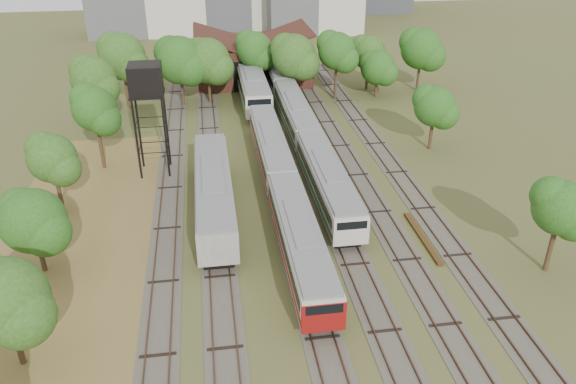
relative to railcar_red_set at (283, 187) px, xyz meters
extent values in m
plane|color=#475123|center=(2.00, -20.18, -1.80)|extent=(240.00, 240.00, 0.00)
cube|color=brown|center=(-16.00, -12.18, -1.78)|extent=(14.00, 60.00, 0.04)
cube|color=#4C473D|center=(-10.00, 4.82, -1.77)|extent=(2.60, 80.00, 0.06)
cube|color=#472D1E|center=(-10.72, 4.82, -1.68)|extent=(0.08, 80.00, 0.14)
cube|color=#472D1E|center=(-9.28, 4.82, -1.68)|extent=(0.08, 80.00, 0.14)
cube|color=#4C473D|center=(-6.00, 4.82, -1.77)|extent=(2.60, 80.00, 0.06)
cube|color=#472D1E|center=(-6.72, 4.82, -1.68)|extent=(0.08, 80.00, 0.14)
cube|color=#472D1E|center=(-5.28, 4.82, -1.68)|extent=(0.08, 80.00, 0.14)
cube|color=#4C473D|center=(0.00, 4.82, -1.77)|extent=(2.60, 80.00, 0.06)
cube|color=#472D1E|center=(-0.72, 4.82, -1.68)|extent=(0.08, 80.00, 0.14)
cube|color=#472D1E|center=(0.72, 4.82, -1.68)|extent=(0.08, 80.00, 0.14)
cube|color=#4C473D|center=(4.00, 4.82, -1.77)|extent=(2.60, 80.00, 0.06)
cube|color=#472D1E|center=(3.28, 4.82, -1.68)|extent=(0.08, 80.00, 0.14)
cube|color=#472D1E|center=(4.72, 4.82, -1.68)|extent=(0.08, 80.00, 0.14)
cube|color=#4C473D|center=(8.00, 4.82, -1.77)|extent=(2.60, 80.00, 0.06)
cube|color=#472D1E|center=(7.28, 4.82, -1.68)|extent=(0.08, 80.00, 0.14)
cube|color=#472D1E|center=(8.72, 4.82, -1.68)|extent=(0.08, 80.00, 0.14)
cube|color=#4C473D|center=(12.00, 4.82, -1.77)|extent=(2.60, 80.00, 0.06)
cube|color=#472D1E|center=(11.28, 4.82, -1.68)|extent=(0.08, 80.00, 0.14)
cube|color=#472D1E|center=(12.72, 4.82, -1.68)|extent=(0.08, 80.00, 0.14)
cube|color=black|center=(0.00, -8.69, -1.43)|extent=(2.05, 15.64, 0.74)
cube|color=beige|center=(0.00, -8.69, 0.11)|extent=(2.70, 17.00, 2.33)
cube|color=black|center=(0.00, -8.69, 0.39)|extent=(2.76, 15.64, 0.79)
cube|color=slate|center=(0.00, -8.69, 1.44)|extent=(2.48, 16.66, 0.34)
cube|color=maroon|center=(0.00, -8.69, -0.54)|extent=(2.76, 16.66, 0.42)
cube|color=maroon|center=(0.00, -17.14, -0.01)|extent=(2.74, 0.25, 2.09)
cube|color=black|center=(0.00, 8.81, -1.43)|extent=(2.05, 15.64, 0.74)
cube|color=beige|center=(0.00, 8.81, 0.11)|extent=(2.70, 17.00, 2.33)
cube|color=black|center=(0.00, 8.81, 0.39)|extent=(2.76, 15.64, 0.79)
cube|color=slate|center=(0.00, 8.81, 1.44)|extent=(2.48, 16.66, 0.34)
cube|color=maroon|center=(0.00, 8.81, -0.54)|extent=(2.76, 16.66, 0.42)
cube|color=black|center=(4.00, 0.32, -1.42)|extent=(2.07, 15.64, 0.75)
cube|color=beige|center=(4.00, 0.32, 0.13)|extent=(2.73, 17.00, 2.36)
cube|color=black|center=(4.00, 0.32, 0.41)|extent=(2.79, 15.64, 0.80)
cube|color=slate|center=(4.00, 0.32, 1.48)|extent=(2.52, 16.66, 0.34)
cube|color=#165A2C|center=(4.00, 0.32, -0.53)|extent=(2.79, 16.66, 0.42)
cube|color=beige|center=(4.00, -8.13, 0.01)|extent=(2.77, 0.25, 2.12)
cube|color=black|center=(4.00, 17.82, -1.42)|extent=(2.07, 15.64, 0.75)
cube|color=beige|center=(4.00, 17.82, 0.13)|extent=(2.73, 17.00, 2.36)
cube|color=black|center=(4.00, 17.82, 0.41)|extent=(2.79, 15.64, 0.80)
cube|color=slate|center=(4.00, 17.82, 1.48)|extent=(2.52, 16.66, 0.34)
cube|color=#165A2C|center=(4.00, 17.82, -0.53)|extent=(2.79, 16.66, 0.42)
cube|color=black|center=(4.00, 35.32, -1.42)|extent=(2.07, 15.64, 0.75)
cube|color=beige|center=(4.00, 35.32, 0.13)|extent=(2.73, 17.00, 2.36)
cube|color=black|center=(4.00, 35.32, 0.41)|extent=(2.79, 15.64, 0.80)
cube|color=slate|center=(4.00, 35.32, 1.48)|extent=(2.52, 16.66, 0.34)
cube|color=#165A2C|center=(4.00, 35.32, -0.53)|extent=(2.79, 16.66, 0.42)
cube|color=black|center=(0.00, 27.31, -1.36)|extent=(2.43, 14.72, 0.88)
cube|color=beige|center=(0.00, 27.31, 0.46)|extent=(3.20, 16.00, 2.76)
cube|color=black|center=(0.00, 27.31, 0.79)|extent=(3.26, 14.72, 0.94)
cube|color=slate|center=(0.00, 27.31, 2.04)|extent=(2.95, 15.68, 0.40)
cube|color=#165A2C|center=(0.00, 27.31, -0.31)|extent=(3.26, 15.68, 0.50)
cube|color=beige|center=(0.00, 19.36, 0.32)|extent=(3.24, 0.25, 2.48)
cube|color=black|center=(-6.00, -0.52, -1.39)|extent=(2.27, 16.56, 0.83)
cube|color=gray|center=(-6.00, -0.52, 0.32)|extent=(3.00, 18.00, 2.58)
cube|color=black|center=(-6.00, -0.52, 0.63)|extent=(3.06, 16.56, 0.88)
cube|color=slate|center=(-6.00, -0.52, 1.79)|extent=(2.76, 17.64, 0.37)
cylinder|color=black|center=(-12.76, 7.30, 2.14)|extent=(0.20, 0.20, 7.89)
cylinder|color=black|center=(-10.10, 7.30, 2.14)|extent=(0.20, 0.20, 7.89)
cylinder|color=black|center=(-12.76, 9.97, 2.14)|extent=(0.20, 0.20, 7.89)
cylinder|color=black|center=(-10.10, 9.97, 2.14)|extent=(0.20, 0.20, 7.89)
cube|color=black|center=(-11.43, 8.63, 6.19)|extent=(3.11, 3.11, 0.20)
cube|color=black|center=(-11.43, 8.63, 7.62)|extent=(2.96, 2.96, 2.66)
cube|color=#503416|center=(10.20, -7.10, -1.68)|extent=(0.47, 7.51, 0.24)
cube|color=#391C14|center=(1.00, 37.82, 0.95)|extent=(16.00, 11.00, 5.50)
cube|color=#391C14|center=(-3.00, 37.82, 4.30)|extent=(8.45, 11.55, 2.96)
cube|color=#391C14|center=(5.00, 37.82, 4.30)|extent=(8.45, 11.55, 2.96)
cube|color=black|center=(1.00, 32.37, 0.40)|extent=(6.40, 0.15, 4.12)
cylinder|color=#382616|center=(-17.77, -16.37, 0.03)|extent=(0.36, 0.36, 3.67)
sphere|color=#204D14|center=(-17.77, -16.37, 2.86)|extent=(4.83, 4.83, 4.83)
cylinder|color=#382616|center=(-18.60, -7.00, -0.14)|extent=(0.36, 0.36, 3.33)
sphere|color=#204D14|center=(-18.60, -7.00, 2.43)|extent=(4.61, 4.61, 4.61)
cylinder|color=#382616|center=(-19.00, 1.80, 0.18)|extent=(0.36, 0.36, 3.97)
sphere|color=#204D14|center=(-19.00, 1.80, 3.25)|extent=(4.08, 4.08, 4.08)
cylinder|color=#382616|center=(-16.67, 10.30, 0.64)|extent=(0.36, 0.36, 4.89)
sphere|color=#204D14|center=(-16.67, 10.30, 4.42)|extent=(4.29, 4.29, 4.29)
cylinder|color=#382616|center=(-18.27, 20.37, 0.64)|extent=(0.36, 0.36, 4.88)
sphere|color=#204D14|center=(-18.27, 20.37, 4.41)|extent=(4.98, 4.98, 4.98)
cylinder|color=#382616|center=(-15.95, 28.27, 0.79)|extent=(0.36, 0.36, 5.17)
sphere|color=#204D14|center=(-15.95, 28.27, 4.78)|extent=(5.76, 5.76, 5.76)
cylinder|color=#382616|center=(-9.04, 28.38, 0.50)|extent=(0.36, 0.36, 4.60)
sphere|color=#204D14|center=(-9.04, 28.38, 4.05)|extent=(6.01, 6.01, 6.01)
cylinder|color=#382616|center=(-5.55, 28.64, 0.39)|extent=(0.36, 0.36, 4.38)
sphere|color=#204D14|center=(-5.55, 28.64, 3.77)|extent=(5.73, 5.73, 5.73)
cylinder|color=#382616|center=(0.77, 32.10, 0.51)|extent=(0.36, 0.36, 4.63)
sphere|color=#204D14|center=(0.77, 32.10, 4.09)|extent=(4.82, 4.82, 4.82)
cylinder|color=#382616|center=(5.42, 27.86, 0.53)|extent=(0.36, 0.36, 4.66)
sphere|color=#204D14|center=(5.42, 27.86, 4.13)|extent=(5.62, 5.62, 5.62)
cylinder|color=#382616|center=(10.99, 27.66, 0.73)|extent=(0.36, 0.36, 5.05)
sphere|color=#204D14|center=(10.99, 27.66, 4.63)|extent=(4.82, 4.82, 4.82)
cylinder|color=#382616|center=(16.32, 31.27, 0.22)|extent=(0.36, 0.36, 4.03)
sphere|color=#204D14|center=(16.32, 31.27, 3.33)|extent=(4.63, 4.63, 4.63)
cylinder|color=#382616|center=(23.12, 29.52, 0.49)|extent=(0.36, 0.36, 4.58)
sphere|color=#204D14|center=(23.12, 29.52, 4.03)|extent=(5.51, 5.51, 5.51)
cylinder|color=#382616|center=(17.57, -12.41, 0.25)|extent=(0.36, 0.36, 4.11)
sphere|color=#204D14|center=(17.57, -12.41, 3.43)|extent=(3.90, 3.90, 3.90)
cylinder|color=#382616|center=(17.39, 10.00, 0.08)|extent=(0.36, 0.36, 3.76)
sphere|color=#204D14|center=(17.39, 10.00, 2.99)|extent=(4.30, 4.30, 4.30)
cylinder|color=#382616|center=(16.63, 27.73, -0.23)|extent=(0.36, 0.36, 3.14)
sphere|color=#204D14|center=(16.63, 27.73, 2.20)|extent=(4.55, 4.55, 4.55)
camera|label=1|loc=(-6.07, -42.75, 22.55)|focal=35.00mm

